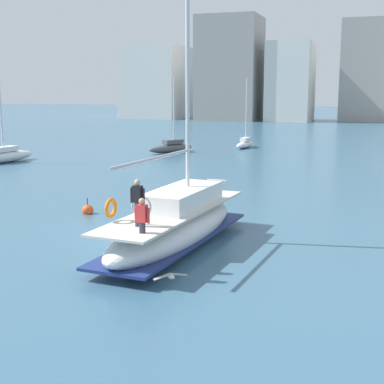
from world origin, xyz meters
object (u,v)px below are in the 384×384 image
Objects in this scene: main_sailboat at (176,224)px; moored_cutter_left at (171,147)px; moored_catamaran at (245,143)px; seagull at (171,276)px; moored_sloop_far at (7,155)px; mooring_buoy at (88,210)px.

main_sailboat is 32.81m from moored_cutter_left.
moored_catamaran is at bearing 50.05° from moored_cutter_left.
moored_sloop_far is at bearing 135.09° from seagull.
moored_sloop_far reaches higher than moored_catamaran.
moored_sloop_far reaches higher than moored_cutter_left.
seagull is at bearing -47.88° from mooring_buoy.
main_sailboat is 1.62× the size of moored_sloop_far.
seagull is (1.41, -4.23, -0.55)m from main_sailboat.
moored_catamaran is (16.11, 17.96, -0.09)m from moored_sloop_far.
moored_sloop_far is 8.29× the size of seagull.
moored_sloop_far reaches higher than mooring_buoy.
main_sailboat reaches higher than moored_cutter_left.
moored_sloop_far is 15.30m from moored_cutter_left.
moored_cutter_left reaches higher than moored_catamaran.
moored_cutter_left is at bearing 111.20° from main_sailboat.
mooring_buoy is (-7.50, 8.30, -0.19)m from seagull.
moored_catamaran is at bearing 48.11° from moored_sloop_far.
main_sailboat is 37.88m from moored_catamaran.
moored_catamaran is 7.97× the size of seagull.
moored_catamaran is 42.29m from seagull.
moored_sloop_far is at bearing -133.01° from moored_cutter_left.
moored_catamaran reaches higher than mooring_buoy.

